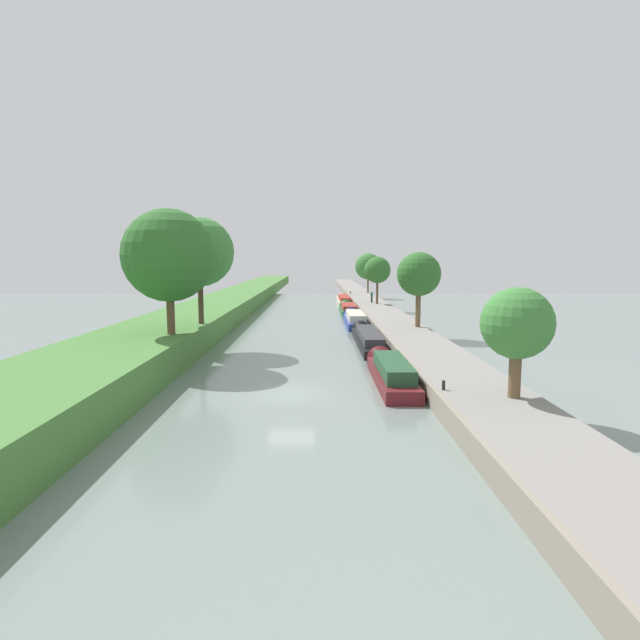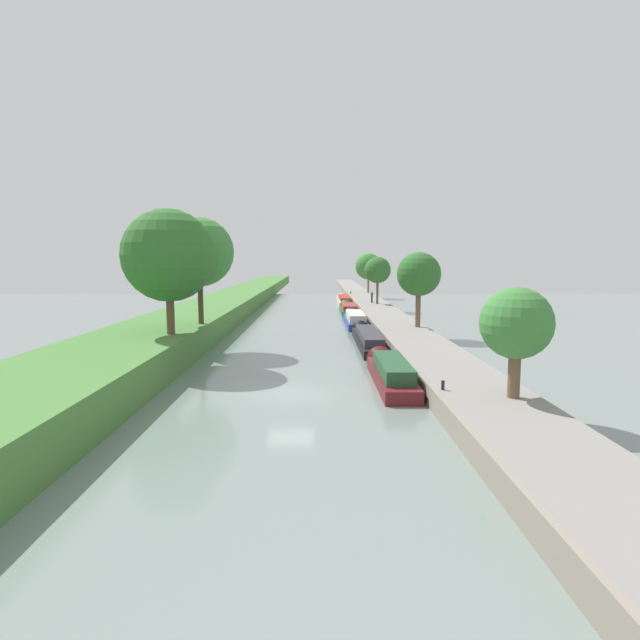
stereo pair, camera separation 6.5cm
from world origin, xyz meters
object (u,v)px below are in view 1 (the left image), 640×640
narrowboat_blue (355,319)px  mooring_bollard_far (351,293)px  mooring_bollard_near (444,385)px  narrowboat_black (368,338)px  narrowboat_green (348,309)px  person_walking (372,297)px  narrowboat_maroon (390,371)px  narrowboat_cream (344,300)px

narrowboat_blue → mooring_bollard_far: size_ratio=25.91×
mooring_bollard_near → narrowboat_black: bearing=95.1°
mooring_bollard_near → mooring_bollard_far: size_ratio=1.00×
narrowboat_blue → mooring_bollard_near: narrowboat_blue is taller
narrowboat_green → person_walking: (3.60, 3.38, 1.42)m
narrowboat_blue → narrowboat_black: bearing=-89.5°
narrowboat_maroon → narrowboat_black: size_ratio=0.74×
narrowboat_black → person_walking: person_walking is taller
narrowboat_green → person_walking: bearing=43.1°
narrowboat_blue → narrowboat_green: 13.18m
narrowboat_blue → narrowboat_cream: narrowboat_blue is taller
person_walking → narrowboat_black: bearing=-96.7°
narrowboat_cream → mooring_bollard_far: bearing=77.7°
narrowboat_maroon → mooring_bollard_near: (1.70, -5.91, 0.64)m
mooring_bollard_far → person_walking: bearing=-84.5°
narrowboat_maroon → narrowboat_green: size_ratio=0.95×
narrowboat_maroon → mooring_bollard_near: size_ratio=23.04×
narrowboat_black → person_walking: (3.54, 30.03, 1.36)m
narrowboat_blue → narrowboat_cream: 27.66m
narrowboat_maroon → mooring_bollard_near: 6.18m
person_walking → mooring_bollard_far: size_ratio=3.69×
narrowboat_maroon → mooring_bollard_far: 62.15m
narrowboat_maroon → narrowboat_blue: size_ratio=0.89×
mooring_bollard_far → narrowboat_cream: bearing=-102.3°
narrowboat_blue → mooring_bollard_near: bearing=-86.8°
narrowboat_green → narrowboat_cream: narrowboat_green is taller
narrowboat_cream → person_walking: size_ratio=9.35×
narrowboat_blue → mooring_bollard_far: narrowboat_blue is taller
mooring_bollard_near → mooring_bollard_far: same height
narrowboat_black → mooring_bollard_near: size_ratio=31.35×
narrowboat_black → mooring_bollard_far: (1.73, 48.64, 0.72)m
mooring_bollard_near → person_walking: bearing=87.9°
narrowboat_maroon → narrowboat_cream: narrowboat_maroon is taller
narrowboat_maroon → person_walking: person_walking is taller
narrowboat_maroon → person_walking: bearing=85.4°
narrowboat_blue → mooring_bollard_near: size_ratio=25.91×
mooring_bollard_near → mooring_bollard_far: bearing=90.0°
narrowboat_green → mooring_bollard_far: 22.07m
narrowboat_black → narrowboat_cream: narrowboat_cream is taller
narrowboat_black → mooring_bollard_near: bearing=-84.9°
narrowboat_blue → person_walking: 17.01m
narrowboat_blue → mooring_bollard_far: (1.85, 35.16, 0.66)m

